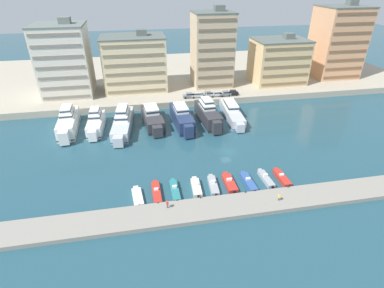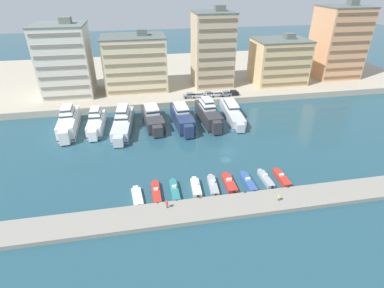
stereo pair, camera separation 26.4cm
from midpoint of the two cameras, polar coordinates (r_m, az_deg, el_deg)
name	(u,v)px [view 2 (the right image)]	position (r m, az deg, el deg)	size (l,w,h in m)	color
ground_plane	(226,152)	(77.31, 6.62, -1.44)	(400.00, 400.00, 0.00)	#234C5B
quay_promenade	(185,74)	(136.10, -1.26, 13.15)	(180.00, 70.00, 2.19)	#ADA38E
pier_dock	(256,203)	(61.23, 12.16, -10.99)	(120.00, 6.37, 0.89)	gray
yacht_white_far_left	(69,122)	(93.42, -22.39, 3.91)	(5.21, 19.39, 8.58)	white
yacht_white_left	(96,122)	(91.35, -17.71, 3.97)	(4.61, 16.01, 7.91)	white
yacht_silver_mid_left	(123,122)	(89.57, -12.93, 4.15)	(6.60, 22.51, 8.05)	silver
yacht_charcoal_center_left	(153,118)	(90.84, -7.41, 4.96)	(6.36, 18.73, 7.00)	#333338
yacht_navy_center	(182,118)	(89.70, -1.80, 5.06)	(5.52, 19.32, 7.42)	navy
yacht_charcoal_center_right	(208,114)	(91.67, 3.20, 5.76)	(5.41, 19.06, 8.68)	#333338
yacht_silver_mid_right	(232,112)	(95.56, 7.72, 6.02)	(5.36, 22.09, 6.29)	silver
motorboat_white_far_left	(137,197)	(62.59, -10.27, -9.81)	(2.44, 6.62, 0.81)	white
motorboat_red_left	(156,193)	(62.86, -6.71, -9.16)	(1.71, 7.82, 1.28)	red
motorboat_teal_mid_left	(174,190)	(63.08, -3.23, -8.81)	(1.62, 7.67, 1.45)	teal
motorboat_cream_center_left	(196,187)	(63.72, 0.87, -8.25)	(2.10, 6.77, 1.39)	beige
motorboat_grey_center	(213,185)	(64.39, 4.11, -7.86)	(2.15, 7.24, 1.59)	#9EA3A8
motorboat_red_center_right	(229,183)	(65.61, 7.21, -7.32)	(2.11, 7.19, 1.36)	red
motorboat_blue_mid_right	(248,182)	(66.32, 10.78, -7.15)	(1.95, 7.45, 1.39)	#33569E
motorboat_grey_right	(266,179)	(68.24, 13.96, -6.42)	(1.81, 6.96, 1.46)	#9EA3A8
motorboat_red_far_right	(282,178)	(69.35, 16.82, -6.20)	(1.80, 6.95, 1.34)	red
car_grey_far_left	(189,95)	(105.00, -0.43, 9.29)	(4.11, 1.94, 1.80)	slate
car_silver_left	(198,95)	(105.31, 1.15, 9.35)	(4.16, 2.05, 1.80)	#B7BCC1
car_grey_mid_left	(208,94)	(106.35, 3.10, 9.51)	(4.15, 2.02, 1.80)	slate
car_silver_center_left	(217,94)	(106.62, 4.77, 9.51)	(4.14, 1.99, 1.80)	#B7BCC1
car_grey_center	(226,93)	(107.33, 6.53, 9.56)	(4.13, 1.99, 1.80)	slate
car_black_center_right	(233,93)	(108.37, 7.90, 9.67)	(4.16, 2.04, 1.80)	black
apartment_block_far_left	(65,60)	(114.32, -22.91, 14.45)	(16.67, 16.14, 25.61)	silver
apartment_block_left	(135,63)	(113.79, -10.70, 14.92)	(22.34, 14.81, 20.98)	beige
apartment_block_mid_left	(213,50)	(116.34, 4.02, 17.51)	(14.49, 13.21, 28.21)	#C6AD89
apartment_block_center_left	(279,61)	(124.66, 16.26, 14.94)	(20.02, 15.15, 18.41)	#E0BC84
apartment_block_center	(338,42)	(140.26, 26.08, 17.01)	(17.62, 15.86, 29.08)	tan
pedestrian_near_edge	(167,204)	(57.77, -4.70, -11.26)	(0.48, 0.55, 1.73)	#4C515B
pedestrian_mid_deck	(279,197)	(61.63, 16.34, -9.67)	(0.30, 0.59, 1.56)	#4C515B
bollard_west	(200,197)	(60.18, 1.64, -10.06)	(0.20, 0.20, 0.61)	#2D2D33
bollard_west_mid	(245,192)	(62.42, 10.17, -8.92)	(0.20, 0.20, 0.61)	#2D2D33
bollard_east_mid	(288,187)	(65.92, 17.91, -7.72)	(0.20, 0.20, 0.61)	#2D2D33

